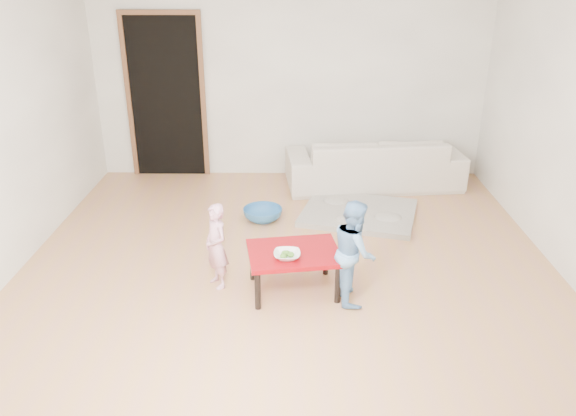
{
  "coord_description": "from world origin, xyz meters",
  "views": [
    {
      "loc": [
        0.05,
        -4.7,
        2.6
      ],
      "look_at": [
        0.0,
        -0.2,
        0.65
      ],
      "focal_mm": 35.0,
      "sensor_mm": 36.0,
      "label": 1
    }
  ],
  "objects_px": {
    "child_pink": "(216,246)",
    "child_blue": "(354,251)",
    "sofa": "(374,162)",
    "red_table": "(294,271)",
    "basin": "(263,214)",
    "bowl": "(287,255)"
  },
  "relations": [
    {
      "from": "child_pink",
      "to": "child_blue",
      "type": "distance_m",
      "value": 1.18
    },
    {
      "from": "sofa",
      "to": "child_pink",
      "type": "bearing_deg",
      "value": 49.95
    },
    {
      "from": "red_table",
      "to": "child_blue",
      "type": "bearing_deg",
      "value": -13.1
    },
    {
      "from": "red_table",
      "to": "child_blue",
      "type": "xyz_separation_m",
      "value": [
        0.5,
        -0.12,
        0.25
      ]
    },
    {
      "from": "sofa",
      "to": "basin",
      "type": "distance_m",
      "value": 1.75
    },
    {
      "from": "red_table",
      "to": "basin",
      "type": "distance_m",
      "value": 1.51
    },
    {
      "from": "red_table",
      "to": "basin",
      "type": "relative_size",
      "value": 1.77
    },
    {
      "from": "sofa",
      "to": "basin",
      "type": "xyz_separation_m",
      "value": [
        -1.35,
        -1.08,
        -0.25
      ]
    },
    {
      "from": "child_pink",
      "to": "basin",
      "type": "bearing_deg",
      "value": 132.68
    },
    {
      "from": "child_pink",
      "to": "basin",
      "type": "relative_size",
      "value": 1.78
    },
    {
      "from": "child_blue",
      "to": "red_table",
      "type": "bearing_deg",
      "value": 72.51
    },
    {
      "from": "child_blue",
      "to": "basin",
      "type": "relative_size",
      "value": 2.06
    },
    {
      "from": "red_table",
      "to": "child_pink",
      "type": "relative_size",
      "value": 1.0
    },
    {
      "from": "child_pink",
      "to": "red_table",
      "type": "bearing_deg",
      "value": 48.85
    },
    {
      "from": "red_table",
      "to": "child_pink",
      "type": "bearing_deg",
      "value": 173.12
    },
    {
      "from": "red_table",
      "to": "bowl",
      "type": "height_order",
      "value": "bowl"
    },
    {
      "from": "sofa",
      "to": "bowl",
      "type": "distance_m",
      "value": 2.88
    },
    {
      "from": "basin",
      "to": "bowl",
      "type": "bearing_deg",
      "value": -79.68
    },
    {
      "from": "red_table",
      "to": "basin",
      "type": "bearing_deg",
      "value": 103.22
    },
    {
      "from": "child_pink",
      "to": "child_blue",
      "type": "relative_size",
      "value": 0.86
    },
    {
      "from": "red_table",
      "to": "child_blue",
      "type": "distance_m",
      "value": 0.57
    },
    {
      "from": "sofa",
      "to": "child_blue",
      "type": "bearing_deg",
      "value": 73.22
    }
  ]
}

